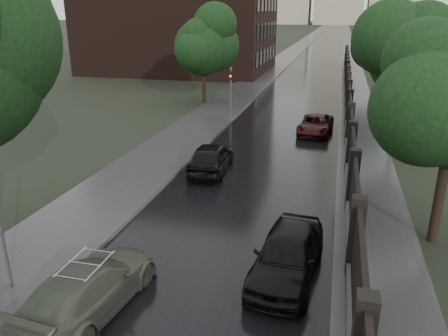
% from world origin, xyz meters
% --- Properties ---
extents(road, '(8.00, 420.00, 0.02)m').
position_xyz_m(road, '(0.00, 190.00, 0.01)').
color(road, black).
rests_on(road, ground).
extents(sidewalk_left, '(4.00, 420.00, 0.16)m').
position_xyz_m(sidewalk_left, '(-6.00, 190.00, 0.08)').
color(sidewalk_left, '#2D2D2D').
rests_on(sidewalk_left, ground).
extents(verge_right, '(3.00, 420.00, 0.08)m').
position_xyz_m(verge_right, '(5.50, 190.00, 0.04)').
color(verge_right, '#2D2D2D').
rests_on(verge_right, ground).
extents(fence_right, '(0.45, 75.72, 2.70)m').
position_xyz_m(fence_right, '(4.60, 32.01, 1.01)').
color(fence_right, '#383533').
rests_on(fence_right, ground).
extents(tree_left_far, '(4.25, 4.25, 7.39)m').
position_xyz_m(tree_left_far, '(-8.00, 30.00, 5.24)').
color(tree_left_far, black).
rests_on(tree_left_far, ground).
extents(tree_right_b, '(4.08, 4.08, 7.01)m').
position_xyz_m(tree_right_b, '(7.50, 22.00, 4.95)').
color(tree_right_b, black).
rests_on(tree_right_b, ground).
extents(tree_right_c, '(4.08, 4.08, 7.01)m').
position_xyz_m(tree_right_c, '(7.50, 40.00, 4.95)').
color(tree_right_c, black).
rests_on(tree_right_c, ground).
extents(traffic_light, '(0.16, 0.32, 4.00)m').
position_xyz_m(traffic_light, '(-4.30, 24.99, 2.40)').
color(traffic_light, '#59595E').
rests_on(traffic_light, ground).
extents(volga_sedan, '(2.53, 5.22, 1.47)m').
position_xyz_m(volga_sedan, '(-2.60, 1.27, 0.73)').
color(volga_sedan, '#4B5141').
rests_on(volga_sedan, ground).
extents(hatchback_left, '(2.12, 4.69, 1.56)m').
position_xyz_m(hatchback_left, '(-2.45, 13.06, 0.78)').
color(hatchback_left, black).
rests_on(hatchback_left, ground).
extents(car_right_near, '(2.29, 4.83, 1.60)m').
position_xyz_m(car_right_near, '(2.57, 4.35, 0.80)').
color(car_right_near, black).
rests_on(car_right_near, ground).
extents(car_right_far, '(2.43, 4.71, 1.27)m').
position_xyz_m(car_right_far, '(2.41, 22.14, 0.64)').
color(car_right_far, black).
rests_on(car_right_far, ground).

